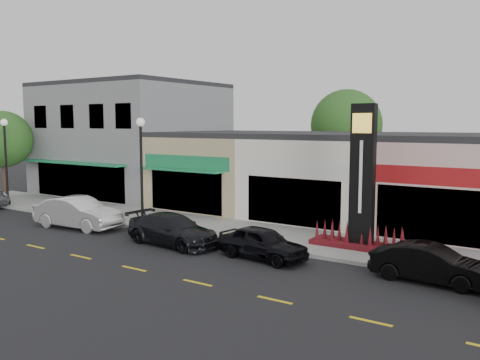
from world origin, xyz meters
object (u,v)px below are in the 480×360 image
Objects in this scene: pylon_sign at (362,197)px; tree_west_sidewalk at (3,139)px; lamp_west_far at (6,153)px; car_black_conv at (431,264)px; car_dark_sedan at (173,230)px; car_black_sedan at (262,243)px; lamp_west_near at (141,160)px; car_white_van at (78,213)px.

tree_west_sidewalk is at bearing 179.35° from pylon_sign.
car_black_conv is at bearing -2.30° from lamp_west_far.
car_dark_sedan is at bearing -11.42° from tree_west_sidewalk.
car_black_sedan is (4.53, 0.18, -0.03)m from car_dark_sedan.
tree_west_sidewalk reaches higher than lamp_west_far.
tree_west_sidewalk is at bearing 172.65° from lamp_west_near.
car_black_conv is at bearing -5.83° from tree_west_sidewalk.
lamp_west_near is 4.24m from car_white_van.
lamp_west_near is (15.50, -2.00, -0.73)m from tree_west_sidewalk.
lamp_west_near is 0.91× the size of pylon_sign.
car_white_van is 1.27× the size of car_black_sedan.
car_black_sedan reaches higher than car_black_conv.
tree_west_sidewalk reaches higher than lamp_west_near.
tree_west_sidewalk is 1.14× the size of lamp_west_near.
tree_west_sidewalk is 19.91m from car_dark_sedan.
lamp_west_far is 9.85m from car_white_van.
lamp_west_near is 1.44× the size of car_black_sedan.
tree_west_sidewalk is 1.04× the size of pylon_sign.
lamp_west_near is at bearing 87.93° from car_black_conv.
car_white_van is 1.04× the size of car_dark_sedan.
pylon_sign is at bearing -58.86° from car_dark_sedan.
lamp_west_far is at bearing 89.83° from car_black_conv.
car_dark_sedan reaches higher than car_black_conv.
lamp_west_near is at bearing -60.64° from car_white_van.
lamp_west_near is at bearing 68.12° from car_dark_sedan.
car_dark_sedan is 1.19× the size of car_black_conv.
tree_west_sidewalk is 15.65m from lamp_west_near.
lamp_west_near is 1.17× the size of car_dark_sedan.
lamp_west_far is at bearing 180.00° from lamp_west_near.
lamp_west_near is at bearing -171.23° from pylon_sign.
car_white_van is at bearing 94.84° from car_black_conv.
tree_west_sidewalk reaches higher than car_black_sedan.
car_black_conv is (14.48, -1.06, -2.83)m from lamp_west_near.
car_black_sedan is (10.94, 0.17, -0.15)m from car_white_van.
pylon_sign is 4.73m from car_black_conv.
lamp_west_near is 14.79m from car_black_conv.
car_black_sedan is (20.24, -1.70, -2.83)m from lamp_west_far.
lamp_west_far is 0.91× the size of pylon_sign.
lamp_west_near is 1.13× the size of car_white_van.
pylon_sign reaches higher than car_dark_sedan.
lamp_west_far is 23.09m from pylon_sign.
tree_west_sidewalk is at bearing 67.78° from car_white_van.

